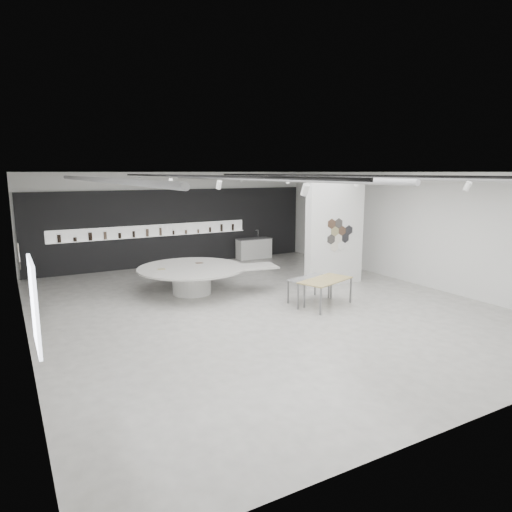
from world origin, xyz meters
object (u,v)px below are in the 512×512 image
partition_column (335,232)px  display_island (194,276)px  kitchen_counter (254,248)px  sample_table_stone (310,280)px  sample_table_wood (325,282)px

partition_column → display_island: size_ratio=0.79×
kitchen_counter → partition_column: bearing=-88.0°
display_island → sample_table_stone: bearing=-33.7°
partition_column → display_island: bearing=165.8°
partition_column → sample_table_wood: 2.92m
display_island → sample_table_wood: size_ratio=2.45×
sample_table_wood → sample_table_stone: size_ratio=1.22×
display_island → sample_table_wood: display_island is taller
partition_column → kitchen_counter: 5.68m
sample_table_wood → display_island: bearing=131.4°
partition_column → sample_table_stone: (-1.95, -1.33, -1.15)m
display_island → sample_table_wood: (2.76, -3.13, 0.16)m
sample_table_stone → sample_table_wood: bearing=-83.4°
sample_table_stone → kitchen_counter: bearing=74.7°
kitchen_counter → display_island: bearing=-135.2°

